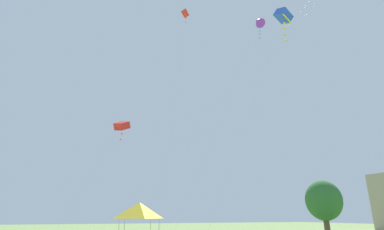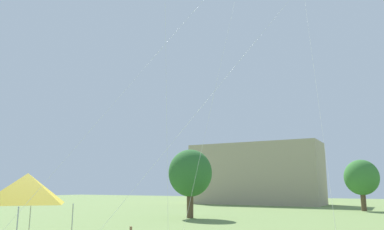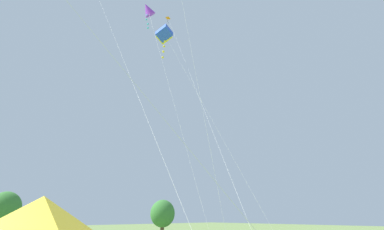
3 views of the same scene
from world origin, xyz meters
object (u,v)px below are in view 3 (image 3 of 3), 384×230
object	(u,v)px
kite_blue_box_3	(164,34)
kite_orange_delta_1	(170,23)
kite_purple_diamond_5	(148,10)
festival_tent	(40,222)

from	to	relation	value
kite_blue_box_3	kite_orange_delta_1	bearing A→B (deg)	49.45
kite_orange_delta_1	kite_purple_diamond_5	xyz separation A→B (m)	(-8.55, -8.14, -7.26)
festival_tent	kite_orange_delta_1	bearing A→B (deg)	43.80
kite_orange_delta_1	kite_purple_diamond_5	distance (m)	13.86
kite_orange_delta_1	kite_purple_diamond_5	world-z (taller)	kite_orange_delta_1
kite_orange_delta_1	kite_blue_box_3	xyz separation A→B (m)	(-6.31, -7.37, -8.08)
festival_tent	kite_blue_box_3	bearing A→B (deg)	39.68
kite_orange_delta_1	kite_purple_diamond_5	size ratio (longest dim) A/B	1.44
festival_tent	kite_blue_box_3	xyz separation A→B (m)	(10.22, 8.47, 14.52)
kite_orange_delta_1	kite_blue_box_3	world-z (taller)	kite_orange_delta_1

